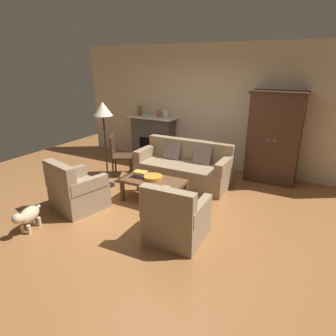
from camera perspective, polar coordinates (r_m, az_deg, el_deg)
ground_plane at (r=5.15m, az=-1.37°, el=-7.75°), size 9.60×9.60×0.00m
back_wall at (r=6.96m, az=9.30°, el=11.45°), size 7.20×0.10×2.80m
fireplace at (r=7.56m, az=-2.88°, el=5.90°), size 1.26×0.48×1.12m
armoire at (r=6.40m, az=19.95°, el=5.58°), size 1.06×0.57×1.87m
couch at (r=6.10m, az=3.13°, el=-0.02°), size 1.93×0.87×0.86m
coffee_table at (r=5.24m, az=-2.78°, el=-2.86°), size 1.10×0.60×0.42m
fruit_bowl at (r=5.25m, az=-2.96°, el=-1.81°), size 0.34×0.34×0.06m
book_stack at (r=5.35m, az=-5.39°, el=-1.19°), size 0.26×0.20×0.11m
mantel_vase_bronze at (r=7.61m, az=-5.53°, el=11.11°), size 0.11×0.11×0.24m
mantel_vase_terracotta at (r=7.32m, az=-1.82°, el=10.52°), size 0.10×0.10×0.16m
mantel_vase_cream at (r=7.22m, az=-0.43°, el=10.51°), size 0.13×0.13×0.19m
armchair_near_left at (r=5.24m, az=-17.42°, el=-4.39°), size 0.92×0.93×0.88m
armchair_near_right at (r=4.16m, az=1.50°, el=-10.03°), size 0.81×0.80×0.88m
side_chair_wooden at (r=6.56m, az=-9.73°, el=2.95°), size 0.60×0.60×0.90m
floor_lamp at (r=5.75m, az=-12.52°, el=10.23°), size 0.36×0.36×1.70m
dog at (r=4.87m, az=-25.66°, el=-8.39°), size 0.30×0.56×0.39m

